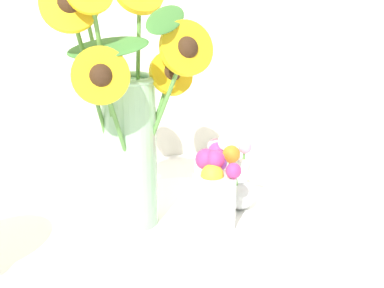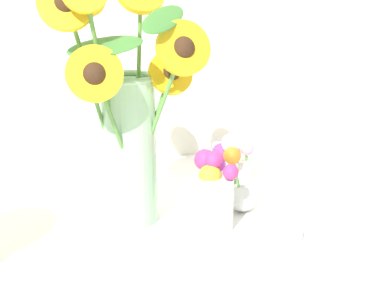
{
  "view_description": "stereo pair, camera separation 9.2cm",
  "coord_description": "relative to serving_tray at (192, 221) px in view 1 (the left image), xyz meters",
  "views": [
    {
      "loc": [
        -0.34,
        -0.76,
        0.45
      ],
      "look_at": [
        -0.03,
        0.09,
        0.16
      ],
      "focal_mm": 50.0,
      "sensor_mm": 36.0,
      "label": 1
    },
    {
      "loc": [
        -0.25,
        -0.78,
        0.45
      ],
      "look_at": [
        -0.03,
        0.09,
        0.16
      ],
      "focal_mm": 50.0,
      "sensor_mm": 36.0,
      "label": 2
    }
  ],
  "objects": [
    {
      "name": "vase_bulb_right",
      "position": [
        0.09,
        0.01,
        0.07
      ],
      "size": [
        0.07,
        0.09,
        0.14
      ],
      "color": "white",
      "rests_on": "serving_tray"
    },
    {
      "name": "vase_small_center",
      "position": [
        0.02,
        -0.05,
        0.07
      ],
      "size": [
        0.08,
        0.08,
        0.14
      ],
      "color": "white",
      "rests_on": "serving_tray"
    },
    {
      "name": "vase_small_back",
      "position": [
        0.07,
        0.07,
        0.06
      ],
      "size": [
        0.07,
        0.07,
        0.12
      ],
      "color": "white",
      "rests_on": "serving_tray"
    },
    {
      "name": "serving_tray",
      "position": [
        0.0,
        0.0,
        0.0
      ],
      "size": [
        0.41,
        0.41,
        0.02
      ],
      "color": "white",
      "rests_on": "ground_plane"
    },
    {
      "name": "mason_jar_sunflowers",
      "position": [
        -0.11,
        0.01,
        0.2
      ],
      "size": [
        0.28,
        0.2,
        0.45
      ],
      "color": "#99CC9E",
      "rests_on": "serving_tray"
    },
    {
      "name": "ground_plane",
      "position": [
        0.03,
        -0.09,
        -0.01
      ],
      "size": [
        6.0,
        6.0,
        0.0
      ],
      "primitive_type": "plane",
      "color": "silver"
    }
  ]
}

